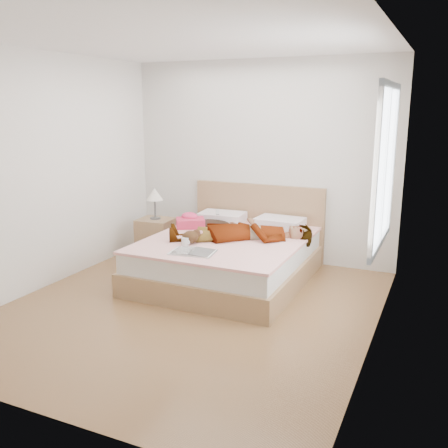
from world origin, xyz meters
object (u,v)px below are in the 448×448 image
Objects in this scene: bed at (230,255)px; plush_toy at (191,237)px; phone at (218,212)px; towel at (190,221)px; coffee_mug at (185,242)px; nightstand at (156,235)px; magazine at (193,252)px; woman at (242,228)px.

plush_toy is (-0.28, -0.46, 0.31)m from bed.
bed is at bearing -74.67° from phone.
towel reaches higher than coffee_mug.
bed reaches higher than nightstand.
towel reaches higher than magazine.
bed is 0.83m from magazine.
phone is 0.22× the size of towel.
woman is at bearing 52.54° from coffee_mug.
magazine is (0.56, -1.00, -0.06)m from towel.
plush_toy is 1.24m from nightstand.
bed reaches higher than plush_toy.
woman is 3.79× the size of towel.
magazine is at bearing -43.60° from woman.
bed is at bearing 63.42° from coffee_mug.
bed is 4.68× the size of towel.
bed reaches higher than woman.
coffee_mug is at bearing -116.58° from bed.
bed is 2.17× the size of nightstand.
coffee_mug is at bearing -95.19° from plush_toy.
woman reaches higher than towel.
magazine is (0.26, -1.18, -0.17)m from phone.
nightstand reaches higher than towel.
bed is at bearing -120.01° from woman.
magazine is at bearing -60.58° from towel.
woman is 17.44× the size of phone.
coffee_mug is (0.36, -0.80, -0.03)m from towel.
bed is at bearing 58.59° from plush_toy.
nightstand reaches higher than plush_toy.
magazine is 0.29m from coffee_mug.
towel is 0.88m from coffee_mug.
magazine is (-0.09, -0.79, 0.24)m from bed.
plush_toy is (-0.43, -0.45, -0.04)m from woman.
plush_toy reaches higher than coffee_mug.
towel is at bearing -132.35° from woman.
phone is at bearing 102.63° from magazine.
nightstand is at bearing 171.97° from towel.
bed is at bearing 83.54° from magazine.
bed is 1.26m from nightstand.
plush_toy is (0.38, -0.67, 0.00)m from towel.
woman reaches higher than coffee_mug.
bed is (-0.15, 0.01, -0.35)m from woman.
phone is at bearing -155.34° from woman.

